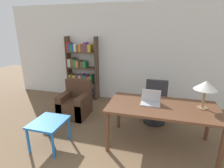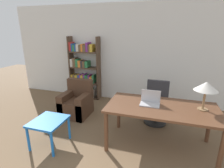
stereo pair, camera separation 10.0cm
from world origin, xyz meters
TOP-DOWN VIEW (x-y plane):
  - wall_back at (0.00, 4.53)m, footprint 8.00×0.06m
  - desk at (0.63, 2.53)m, footprint 1.83×0.92m
  - laptop at (0.43, 2.58)m, footprint 0.33×0.23m
  - table_lamp at (1.26, 2.61)m, footprint 0.35×0.35m
  - office_chair at (0.51, 3.44)m, footprint 0.51×0.51m
  - side_table_blue at (-1.25, 1.99)m, footprint 0.54×0.60m
  - armchair at (-1.36, 3.21)m, footprint 0.64×0.68m
  - bookshelf at (-1.71, 4.34)m, footprint 0.93×0.28m

SIDE VIEW (x-z plane):
  - armchair at x=-1.36m, z-range -0.14..0.71m
  - side_table_blue at x=-1.25m, z-range 0.17..0.66m
  - office_chair at x=0.51m, z-range -0.04..0.89m
  - desk at x=0.63m, z-range 0.30..1.07m
  - bookshelf at x=-1.71m, z-range -0.10..1.73m
  - laptop at x=0.43m, z-range 0.70..0.95m
  - table_lamp at x=1.26m, z-range 0.92..1.39m
  - wall_back at x=0.00m, z-range 0.00..2.70m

